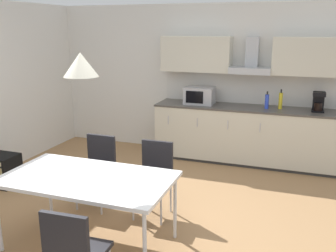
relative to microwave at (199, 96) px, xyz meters
name	(u,v)px	position (x,y,z in m)	size (l,w,h in m)	color
ground_plane	(128,228)	(-0.11, -2.58, -1.07)	(7.71, 8.70, 0.02)	#9E754C
wall_back	(199,80)	(-0.11, 0.37, 0.21)	(6.17, 0.10, 2.55)	silver
kitchen_counter	(246,134)	(0.80, 0.00, -0.60)	(2.97, 0.66, 0.92)	#333333
backsplash_tile	(251,89)	(0.80, 0.31, 0.10)	(2.95, 0.02, 0.48)	silver
upper_wall_cabinets	(251,56)	(0.80, 0.15, 0.66)	(2.95, 0.40, 0.57)	beige
microwave	(199,96)	(0.00, 0.00, 0.00)	(0.48, 0.35, 0.28)	#ADADB2
coffee_maker	(318,102)	(1.84, 0.03, 0.01)	(0.18, 0.19, 0.30)	black
bottle_blue	(267,101)	(1.09, -0.02, -0.02)	(0.06, 0.06, 0.27)	blue
bottle_yellow	(281,101)	(1.30, 0.02, -0.01)	(0.06, 0.06, 0.31)	yellow
dining_table	(87,181)	(-0.33, -3.00, -0.37)	(1.67, 0.92, 0.74)	white
chair_near_right	(73,249)	(0.05, -3.85, -0.53)	(0.42, 0.42, 0.87)	black
chair_far_right	(155,171)	(0.04, -2.16, -0.53)	(0.40, 0.40, 0.87)	black
chair_far_left	(98,164)	(-0.71, -2.16, -0.53)	(0.40, 0.40, 0.87)	black
pendant_lamp	(81,65)	(-0.33, -3.00, 0.76)	(0.32, 0.32, 0.22)	silver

